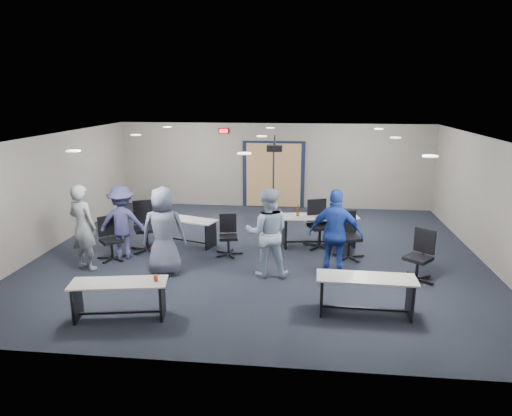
# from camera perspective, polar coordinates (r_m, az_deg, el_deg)

# --- Properties ---
(floor) EXTENTS (10.00, 10.00, 0.00)m
(floor) POSITION_cam_1_polar(r_m,az_deg,el_deg) (10.71, 0.42, -5.67)
(floor) COLOR black
(floor) RESTS_ON ground
(back_wall) EXTENTS (10.00, 0.04, 2.70)m
(back_wall) POSITION_cam_1_polar(r_m,az_deg,el_deg) (14.73, 2.23, 5.30)
(back_wall) COLOR gray
(back_wall) RESTS_ON floor
(front_wall) EXTENTS (10.00, 0.04, 2.70)m
(front_wall) POSITION_cam_1_polar(r_m,az_deg,el_deg) (6.07, -3.94, -8.17)
(front_wall) COLOR gray
(front_wall) RESTS_ON floor
(left_wall) EXTENTS (0.04, 9.00, 2.70)m
(left_wall) POSITION_cam_1_polar(r_m,az_deg,el_deg) (11.91, -24.26, 1.85)
(left_wall) COLOR gray
(left_wall) RESTS_ON floor
(right_wall) EXTENTS (0.04, 9.00, 2.70)m
(right_wall) POSITION_cam_1_polar(r_m,az_deg,el_deg) (11.02, 27.27, 0.59)
(right_wall) COLOR gray
(right_wall) RESTS_ON floor
(ceiling) EXTENTS (10.00, 9.00, 0.04)m
(ceiling) POSITION_cam_1_polar(r_m,az_deg,el_deg) (10.11, 0.45, 8.86)
(ceiling) COLOR white
(ceiling) RESTS_ON back_wall
(double_door) EXTENTS (2.00, 0.07, 2.20)m
(double_door) POSITION_cam_1_polar(r_m,az_deg,el_deg) (14.74, 2.20, 4.12)
(double_door) COLOR black
(double_door) RESTS_ON back_wall
(exit_sign) EXTENTS (0.32, 0.07, 0.18)m
(exit_sign) POSITION_cam_1_polar(r_m,az_deg,el_deg) (14.74, -4.05, 9.59)
(exit_sign) COLOR black
(exit_sign) RESTS_ON back_wall
(ceiling_projector) EXTENTS (0.35, 0.32, 0.37)m
(ceiling_projector) POSITION_cam_1_polar(r_m,az_deg,el_deg) (10.61, 2.35, 7.50)
(ceiling_projector) COLOR black
(ceiling_projector) RESTS_ON ceiling
(ceiling_can_lights) EXTENTS (6.24, 5.74, 0.02)m
(ceiling_can_lights) POSITION_cam_1_polar(r_m,az_deg,el_deg) (10.36, 0.59, 8.82)
(ceiling_can_lights) COLOR white
(ceiling_can_lights) RESTS_ON ceiling
(table_front_left) EXTENTS (1.64, 0.80, 0.74)m
(table_front_left) POSITION_cam_1_polar(r_m,az_deg,el_deg) (7.99, -16.67, -10.16)
(table_front_left) COLOR #A4A19B
(table_front_left) RESTS_ON floor
(table_front_right) EXTENTS (1.66, 0.59, 0.67)m
(table_front_right) POSITION_cam_1_polar(r_m,az_deg,el_deg) (7.99, 13.55, -9.79)
(table_front_right) COLOR #A4A19B
(table_front_right) RESTS_ON floor
(table_back_left) EXTENTS (1.68, 1.01, 0.65)m
(table_back_left) POSITION_cam_1_polar(r_m,az_deg,el_deg) (11.37, -8.77, -2.31)
(table_back_left) COLOR #A4A19B
(table_back_left) RESTS_ON floor
(table_back_right) EXTENTS (1.94, 0.90, 1.03)m
(table_back_right) POSITION_cam_1_polar(r_m,az_deg,el_deg) (11.19, 7.80, -2.11)
(table_back_right) COLOR #A4A19B
(table_back_right) RESTS_ON floor
(chair_back_a) EXTENTS (1.00, 1.00, 1.18)m
(chair_back_a) POSITION_cam_1_polar(r_m,az_deg,el_deg) (11.00, -13.57, -2.31)
(chair_back_a) COLOR black
(chair_back_a) RESTS_ON floor
(chair_back_b) EXTENTS (0.69, 0.69, 0.93)m
(chair_back_b) POSITION_cam_1_polar(r_m,az_deg,el_deg) (10.47, -3.48, -3.47)
(chair_back_b) COLOR black
(chair_back_b) RESTS_ON floor
(chair_back_c) EXTENTS (0.93, 0.93, 1.15)m
(chair_back_c) POSITION_cam_1_polar(r_m,az_deg,el_deg) (11.05, 8.02, -2.05)
(chair_back_c) COLOR black
(chair_back_c) RESTS_ON floor
(chair_back_d) EXTENTS (0.83, 0.83, 1.06)m
(chair_back_d) POSITION_cam_1_polar(r_m,az_deg,el_deg) (10.44, 11.59, -3.45)
(chair_back_d) COLOR black
(chair_back_d) RESTS_ON floor
(chair_loose_left) EXTENTS (0.86, 0.86, 0.97)m
(chair_loose_left) POSITION_cam_1_polar(r_m,az_deg,el_deg) (10.68, -17.67, -3.69)
(chair_loose_left) COLOR black
(chair_loose_left) RESTS_ON floor
(chair_loose_right) EXTENTS (0.91, 0.91, 1.03)m
(chair_loose_right) POSITION_cam_1_polar(r_m,az_deg,el_deg) (9.59, 19.62, -5.71)
(chair_loose_right) COLOR black
(chair_loose_right) RESTS_ON floor
(person_gray) EXTENTS (0.78, 0.64, 1.83)m
(person_gray) POSITION_cam_1_polar(r_m,az_deg,el_deg) (10.20, -20.82, -2.27)
(person_gray) COLOR gray
(person_gray) RESTS_ON floor
(person_plaid) EXTENTS (0.98, 0.73, 1.83)m
(person_plaid) POSITION_cam_1_polar(r_m,az_deg,el_deg) (9.48, -11.48, -2.84)
(person_plaid) COLOR slate
(person_plaid) RESTS_ON floor
(person_lightblue) EXTENTS (0.94, 0.76, 1.83)m
(person_lightblue) POSITION_cam_1_polar(r_m,az_deg,el_deg) (9.19, 1.46, -3.09)
(person_lightblue) COLOR #A9C0E0
(person_lightblue) RESTS_ON floor
(person_navy) EXTENTS (1.14, 0.67, 1.83)m
(person_navy) POSITION_cam_1_polar(r_m,az_deg,el_deg) (9.21, 9.93, -3.27)
(person_navy) COLOR #1C389D
(person_navy) RESTS_ON floor
(person_back) EXTENTS (1.16, 0.78, 1.67)m
(person_back) POSITION_cam_1_polar(r_m,az_deg,el_deg) (10.62, -16.37, -1.73)
(person_back) COLOR navy
(person_back) RESTS_ON floor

